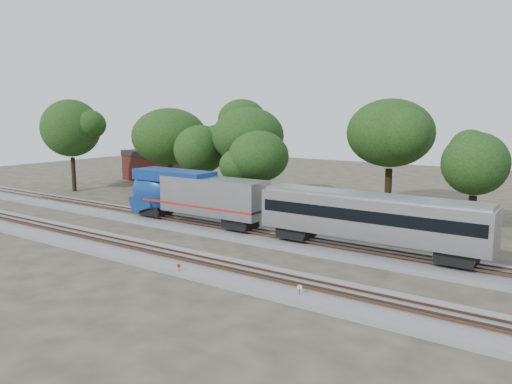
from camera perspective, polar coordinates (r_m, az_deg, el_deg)
ground at (r=43.00m, az=-6.05°, el=-6.59°), size 160.00×160.00×0.00m
track_far at (r=47.50m, az=-1.32°, el=-4.77°), size 160.00×5.00×0.73m
track_near at (r=40.13m, az=-9.81°, el=-7.52°), size 160.00×5.00×0.73m
switch_stand_red at (r=36.31m, az=-8.80°, el=-8.63°), size 0.30×0.08×0.94m
switch_stand_white at (r=31.63m, az=5.00°, el=-11.15°), size 0.32×0.13×1.03m
switch_lever at (r=36.20m, az=-5.82°, el=-9.37°), size 0.56×0.41×0.30m
brick_building at (r=87.63m, az=-11.30°, el=3.02°), size 11.95×9.47×5.14m
tree_0 at (r=78.28m, az=-20.39°, el=6.84°), size 9.45×9.45×13.32m
tree_1 at (r=72.28m, az=-9.85°, el=6.24°), size 8.31×8.31×11.71m
tree_2 at (r=66.00m, az=-6.34°, el=4.83°), size 6.88×6.88×9.69m
tree_3 at (r=63.06m, az=-0.86°, el=6.41°), size 8.79×8.79×12.39m
tree_4 at (r=56.57m, az=0.31°, el=4.05°), size 6.75×6.75×9.52m
tree_5 at (r=61.12m, az=15.11°, el=6.52°), size 9.34×9.34×13.16m
tree_6 at (r=51.73m, az=23.77°, el=2.96°), size 6.88×6.88×9.70m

